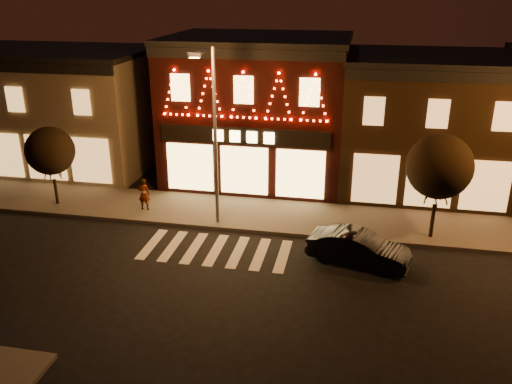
% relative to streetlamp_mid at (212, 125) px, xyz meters
% --- Properties ---
extents(ground, '(120.00, 120.00, 0.00)m').
position_rel_streetlamp_mid_xyz_m(ground, '(0.66, -6.36, -5.03)').
color(ground, black).
rests_on(ground, ground).
extents(sidewalk_far, '(44.00, 4.00, 0.15)m').
position_rel_streetlamp_mid_xyz_m(sidewalk_far, '(2.66, 1.64, -4.96)').
color(sidewalk_far, '#47423D').
rests_on(sidewalk_far, ground).
extents(building_left, '(12.20, 8.28, 7.30)m').
position_rel_streetlamp_mid_xyz_m(building_left, '(-12.34, 7.63, -1.37)').
color(building_left, '#685E4A').
rests_on(building_left, ground).
extents(building_pulp, '(10.20, 8.34, 8.30)m').
position_rel_streetlamp_mid_xyz_m(building_pulp, '(0.66, 7.62, -0.87)').
color(building_pulp, black).
rests_on(building_pulp, ground).
extents(building_right_a, '(9.20, 8.28, 7.50)m').
position_rel_streetlamp_mid_xyz_m(building_right_a, '(10.16, 7.63, -1.27)').
color(building_right_a, '#362412').
rests_on(building_right_a, ground).
extents(streetlamp_mid, '(0.69, 1.91, 8.32)m').
position_rel_streetlamp_mid_xyz_m(streetlamp_mid, '(0.00, 0.00, 0.00)').
color(streetlamp_mid, '#59595E').
rests_on(streetlamp_mid, sidewalk_far).
extents(tree_left, '(2.48, 2.48, 4.14)m').
position_rel_streetlamp_mid_xyz_m(tree_left, '(-8.87, 0.86, -1.99)').
color(tree_left, black).
rests_on(tree_left, sidewalk_far).
extents(tree_right, '(2.89, 2.89, 4.84)m').
position_rel_streetlamp_mid_xyz_m(tree_right, '(10.08, 0.58, -1.50)').
color(tree_right, black).
rests_on(tree_right, sidewalk_far).
extents(dark_sedan, '(4.48, 2.51, 1.40)m').
position_rel_streetlamp_mid_xyz_m(dark_sedan, '(6.83, -2.34, -4.34)').
color(dark_sedan, black).
rests_on(dark_sedan, ground).
extents(pedestrian, '(0.63, 0.42, 1.69)m').
position_rel_streetlamp_mid_xyz_m(pedestrian, '(-4.01, 0.99, -4.04)').
color(pedestrian, gray).
rests_on(pedestrian, sidewalk_far).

